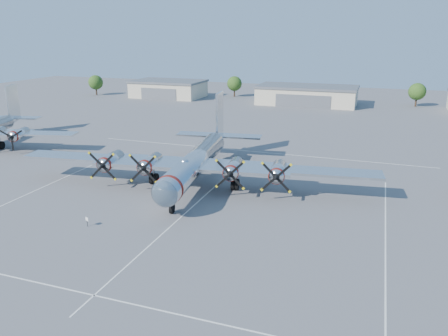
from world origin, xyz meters
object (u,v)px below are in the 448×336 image
(hangar_center, at_px, (307,95))
(info_placard, at_px, (87,220))
(hangar_west, at_px, (168,89))
(tree_west, at_px, (234,84))
(main_bomber_b29, at_px, (198,182))
(tree_far_west, at_px, (96,82))
(tree_east, at_px, (417,92))

(hangar_center, distance_m, info_placard, 93.55)
(hangar_west, bearing_deg, tree_west, 21.89)
(hangar_center, xyz_separation_m, tree_west, (-25.00, 8.04, 1.51))
(hangar_west, relative_size, main_bomber_b29, 0.46)
(hangar_center, distance_m, tree_far_west, 70.13)
(tree_far_west, distance_m, info_placard, 108.37)
(hangar_west, distance_m, tree_east, 75.26)
(tree_east, relative_size, main_bomber_b29, 0.14)
(info_placard, bearing_deg, hangar_center, 108.68)
(tree_east, bearing_deg, hangar_center, -168.62)
(tree_east, bearing_deg, hangar_west, -175.40)
(hangar_west, xyz_separation_m, hangar_center, (45.00, -0.00, -0.00))
(tree_far_west, height_order, info_placard, tree_far_west)
(tree_west, bearing_deg, hangar_center, -17.82)
(tree_far_west, xyz_separation_m, tree_east, (100.00, 10.00, 0.00))
(tree_far_west, bearing_deg, tree_west, 14.93)
(hangar_west, bearing_deg, tree_east, 4.60)
(tree_west, height_order, main_bomber_b29, tree_west)
(tree_west, bearing_deg, info_placard, -80.75)
(tree_east, height_order, main_bomber_b29, tree_east)
(tree_west, relative_size, main_bomber_b29, 0.14)
(hangar_west, distance_m, hangar_center, 45.00)
(tree_far_west, xyz_separation_m, main_bomber_b29, (67.05, -71.53, -4.22))
(hangar_west, bearing_deg, main_bomber_b29, -60.88)
(hangar_west, bearing_deg, hangar_center, -0.00)
(info_placard, bearing_deg, tree_east, 92.68)
(tree_west, distance_m, tree_east, 55.04)
(hangar_west, relative_size, tree_far_west, 3.40)
(tree_west, height_order, tree_east, same)
(tree_east, bearing_deg, main_bomber_b29, -112.01)
(hangar_center, relative_size, tree_east, 4.31)
(hangar_west, height_order, main_bomber_b29, hangar_west)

